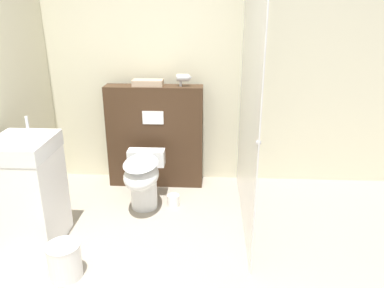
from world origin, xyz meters
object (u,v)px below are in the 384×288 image
at_px(toilet, 143,177).
at_px(sink_vanity, 29,192).
at_px(hair_drier, 184,78).
at_px(waste_bin, 65,261).

relative_size(toilet, sink_vanity, 0.58).
bearing_deg(toilet, sink_vanity, -143.66).
height_order(hair_drier, waste_bin, hair_drier).
xyz_separation_m(sink_vanity, waste_bin, (0.41, -0.42, -0.33)).
xyz_separation_m(toilet, hair_drier, (0.36, 0.56, 0.87)).
bearing_deg(toilet, waste_bin, -111.55).
bearing_deg(sink_vanity, waste_bin, -45.64).
height_order(sink_vanity, waste_bin, sink_vanity).
height_order(sink_vanity, hair_drier, hair_drier).
relative_size(toilet, hair_drier, 4.03).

